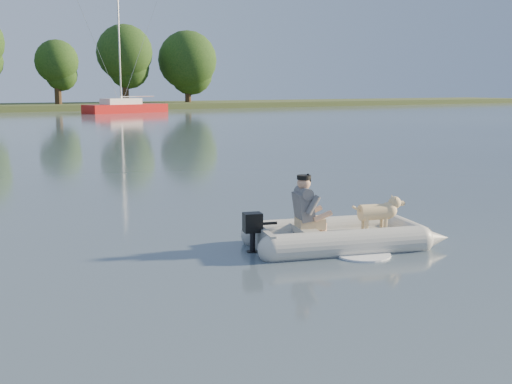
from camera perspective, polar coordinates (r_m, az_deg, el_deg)
water at (r=8.95m, az=5.38°, el=-6.29°), size 160.00×160.00×0.00m
dinghy at (r=9.83m, az=7.71°, el=-1.92°), size 4.86×4.14×1.20m
man at (r=9.63m, az=4.36°, el=-1.10°), size 0.74×0.68×0.92m
dog at (r=10.11m, az=10.50°, el=-2.01°), size 0.84×0.48×0.53m
outboard_motor at (r=9.43m, az=-0.31°, el=-3.77°), size 0.41×0.33×0.67m
sailboat at (r=60.50m, az=-11.56°, el=7.36°), size 8.18×4.19×10.78m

